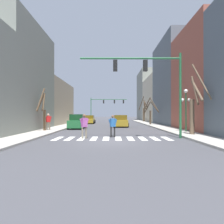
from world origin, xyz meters
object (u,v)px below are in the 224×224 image
Objects in this scene: car_parked_left_far at (78,122)px; street_tree_left_mid at (43,112)px; street_lamp_right_corner at (186,101)px; car_driving_toward_lane at (89,120)px; street_tree_left_far at (194,105)px; pedestrian_on_right_sidewalk at (48,120)px; car_driving_away_lane at (120,121)px; street_tree_right_near at (151,111)px; pedestrian_near_right_corner at (113,124)px; pedestrian_waiting_at_curb at (84,124)px; pedestrian_crossing_street at (48,120)px; street_tree_right_far at (144,110)px; traffic_signal_near at (151,76)px; traffic_signal_far at (105,104)px.

street_tree_left_mid reaches higher than car_parked_left_far.
street_lamp_right_corner is 22.88m from car_driving_toward_lane.
street_tree_left_mid is at bearing 162.82° from street_tree_left_far.
car_driving_toward_lane is 18.67m from street_tree_left_mid.
pedestrian_on_right_sidewalk is at bearing 170.92° from car_driving_toward_lane.
car_driving_away_lane is at bearing 46.59° from street_tree_left_mid.
street_tree_right_near reaches higher than car_driving_toward_lane.
pedestrian_on_right_sidewalk is (-6.99, 6.53, 0.09)m from pedestrian_near_right_corner.
pedestrian_crossing_street is at bearing 86.11° from pedestrian_waiting_at_curb.
car_parked_left_far is 2.67× the size of pedestrian_waiting_at_curb.
street_lamp_right_corner is at bearing -5.58° from street_tree_left_mid.
street_tree_left_mid is 0.77× the size of street_tree_right_far.
pedestrian_near_right_corner is (-1.13, -13.65, 0.25)m from car_driving_away_lane.
car_driving_away_lane is 18.43m from street_tree_right_far.
pedestrian_crossing_street is 28.80m from street_tree_right_far.
pedestrian_on_right_sidewalk is at bearing -67.40° from pedestrian_near_right_corner.
traffic_signal_near is 1.90× the size of street_lamp_right_corner.
street_tree_right_near reaches higher than pedestrian_near_right_corner.
car_driving_toward_lane is 11.99m from street_tree_right_near.
car_parked_left_far is at bearing -143.47° from street_tree_right_near.
pedestrian_crossing_street is 0.98× the size of pedestrian_near_right_corner.
traffic_signal_far is 26.41m from car_parked_left_far.
traffic_signal_near reaches higher than pedestrian_waiting_at_curb.
pedestrian_on_right_sidewalk reaches higher than car_driving_away_lane.
street_tree_right_far is at bearing -56.04° from car_driving_toward_lane.
car_driving_toward_lane is 1.06× the size of street_tree_left_mid.
pedestrian_waiting_at_curb is at bearing -168.76° from street_tree_left_far.
traffic_signal_near reaches higher than street_tree_right_near.
street_tree_right_far reaches higher than traffic_signal_far.
street_tree_right_near reaches higher than pedestrian_waiting_at_curb.
traffic_signal_far is 2.06× the size of street_tree_left_mid.
street_tree_left_mid is (-5.31, -30.99, -2.28)m from traffic_signal_far.
street_tree_right_far is at bearing -156.47° from pedestrian_crossing_street.
car_parked_left_far is 11.17m from pedestrian_waiting_at_curb.
street_tree_left_far is at bearing -156.68° from car_driving_away_lane.
car_driving_toward_lane is 25.24m from street_tree_left_far.
street_tree_left_far reaches higher than pedestrian_on_right_sidewalk.
traffic_signal_far is 30.11m from pedestrian_on_right_sidewalk.
car_driving_away_lane is 14.14m from street_tree_left_far.
car_parked_left_far is at bearing -111.24° from pedestrian_on_right_sidewalk.
street_tree_left_far is 16.97m from street_tree_right_near.
street_tree_right_far is at bearing -28.29° from car_parked_left_far.
street_tree_left_far is 1.05× the size of street_tree_right_far.
street_tree_right_far is (0.32, 30.26, 0.08)m from street_tree_left_far.
street_lamp_right_corner is 0.72× the size of street_tree_right_far.
pedestrian_crossing_street is at bearing -64.79° from pedestrian_near_right_corner.
street_lamp_right_corner is 11.81m from car_driving_away_lane.
traffic_signal_near is at bearing 108.14° from pedestrian_crossing_street.
street_tree_right_far is at bearing -103.31° from pedestrian_on_right_sidewalk.
street_lamp_right_corner is at bearing -90.02° from street_tree_right_far.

